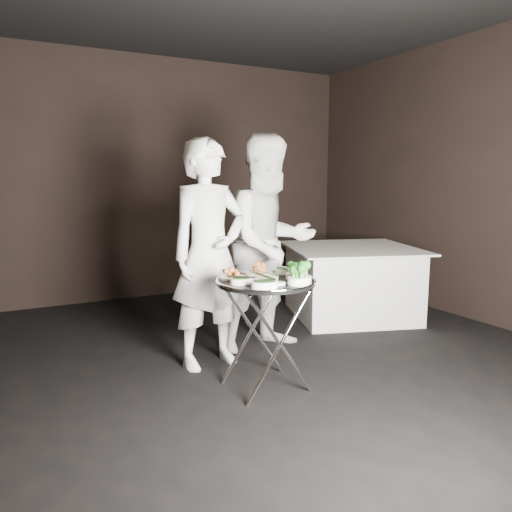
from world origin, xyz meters
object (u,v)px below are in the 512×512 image
tray_stand (266,329)px  dining_table (351,281)px  waiter_right (270,243)px  waiter_left (209,254)px  serving_tray (266,281)px

tray_stand → dining_table: tray_stand is taller
waiter_right → tray_stand: bearing=-125.1°
tray_stand → waiter_left: (-0.17, 0.62, 0.47)m
serving_tray → waiter_right: waiter_right is taller
tray_stand → dining_table: 2.17m
waiter_right → waiter_left: bearing=-172.1°
dining_table → serving_tray: bearing=-144.5°
tray_stand → waiter_left: waiter_left is taller
tray_stand → waiter_left: size_ratio=0.43×
tray_stand → waiter_right: waiter_right is taller
tray_stand → waiter_left: bearing=105.5°
tray_stand → waiter_left: 0.80m
tray_stand → waiter_right: size_ratio=0.41×
tray_stand → waiter_right: bearing=58.7°
serving_tray → waiter_left: 0.66m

